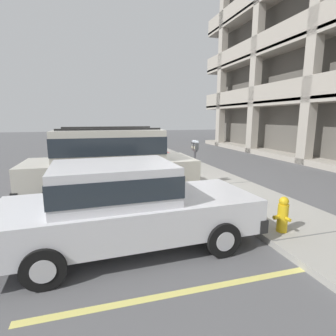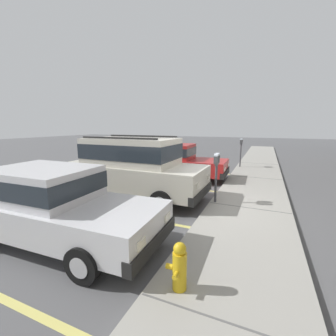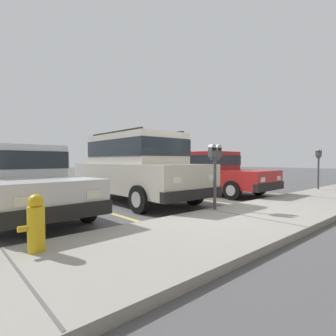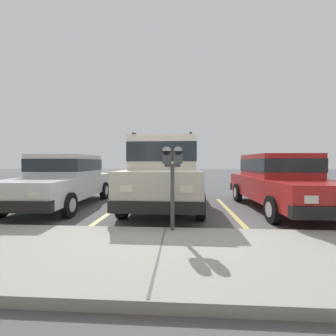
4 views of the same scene
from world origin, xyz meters
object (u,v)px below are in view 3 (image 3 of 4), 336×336
parking_meter_near (215,161)px  fire_hydrant (36,223)px  silver_suv (136,165)px  red_sedan (210,171)px  dark_hatchback (19,179)px  parking_meter_far (319,159)px

parking_meter_near → fire_hydrant: bearing=4.4°
silver_suv → red_sedan: size_ratio=1.06×
parking_meter_near → dark_hatchback: bearing=-38.0°
silver_suv → parking_meter_far: size_ratio=3.10×
red_sedan → parking_meter_far: bearing=141.8°
parking_meter_far → silver_suv: bearing=-22.4°
silver_suv → parking_meter_near: bearing=97.0°
dark_hatchback → fire_hydrant: dark_hatchback is taller
fire_hydrant → parking_meter_near: bearing=-175.6°
red_sedan → parking_meter_near: parking_meter_near is taller
fire_hydrant → parking_meter_far: bearing=-178.6°
dark_hatchback → fire_hydrant: (0.44, 2.95, -0.36)m
silver_suv → fire_hydrant: (3.53, 2.98, -0.62)m
dark_hatchback → parking_meter_far: 10.08m
silver_suv → parking_meter_far: bearing=158.3°
red_sedan → parking_meter_far: size_ratio=2.92×
dark_hatchback → silver_suv: bearing=178.4°
dark_hatchback → parking_meter_far: (-9.70, 2.69, 0.45)m
parking_meter_near → red_sedan: bearing=-139.4°
red_sedan → parking_meter_near: size_ratio=3.09×
parking_meter_near → parking_meter_far: (-6.31, 0.04, 0.06)m
silver_suv → dark_hatchback: (3.09, 0.03, -0.27)m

